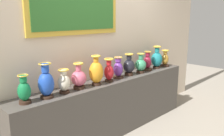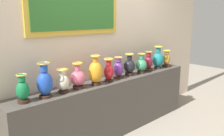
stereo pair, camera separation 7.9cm
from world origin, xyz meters
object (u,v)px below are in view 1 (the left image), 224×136
vase_ivory (64,82)px  vase_ochre (165,59)px  vase_emerald (24,91)px  vase_teal (157,59)px  vase_burgundy (147,62)px  vase_amber (96,72)px  vase_sapphire (46,83)px  vase_crimson (109,71)px  vase_rose (79,78)px  vase_onyx (129,66)px  vase_jade (141,65)px  vase_violet (118,69)px

vase_ivory → vase_ochre: 2.09m
vase_emerald → vase_teal: (2.32, 0.01, 0.03)m
vase_burgundy → vase_amber: bearing=-177.7°
vase_sapphire → vase_teal: 2.08m
vase_ivory → vase_crimson: 0.70m
vase_rose → vase_crimson: size_ratio=1.01×
vase_onyx → vase_jade: size_ratio=1.06×
vase_ivory → vase_jade: size_ratio=0.90×
vase_emerald → vase_burgundy: (2.08, 0.02, -0.00)m
vase_emerald → vase_teal: vase_teal is taller
vase_jade → vase_ochre: vase_jade is taller
vase_jade → vase_burgundy: bearing=7.9°
vase_rose → vase_ochre: vase_rose is taller
vase_ivory → vase_jade: vase_jade is taller
vase_ivory → vase_onyx: bearing=1.2°
vase_sapphire → vase_violet: bearing=1.5°
vase_rose → vase_crimson: vase_rose is taller
vase_rose → vase_violet: (0.70, 0.01, -0.00)m
vase_emerald → vase_ochre: vase_emerald is taller
vase_violet → vase_onyx: bearing=-1.1°
vase_sapphire → vase_rose: (0.45, 0.02, -0.03)m
vase_sapphire → vase_jade: size_ratio=1.24×
vase_crimson → vase_onyx: size_ratio=0.97×
vase_rose → vase_burgundy: size_ratio=1.03×
vase_emerald → vase_sapphire: bearing=-1.3°
vase_sapphire → vase_ivory: vase_sapphire is taller
vase_rose → vase_ochre: size_ratio=1.11×
vase_teal → vase_ochre: (0.23, -0.01, -0.03)m
vase_onyx → vase_burgundy: size_ratio=1.04×
vase_ivory → vase_amber: vase_amber is taller
vase_violet → vase_sapphire: bearing=-178.5°
vase_crimson → vase_burgundy: size_ratio=1.02×
vase_emerald → vase_ivory: vase_emerald is taller
vase_crimson → vase_jade: vase_crimson is taller
vase_burgundy → vase_jade: bearing=-172.1°
vase_sapphire → vase_violet: size_ratio=1.25×
vase_sapphire → vase_violet: vase_sapphire is taller
vase_teal → vase_sapphire: bearing=-179.5°
vase_ivory → vase_violet: size_ratio=0.91×
vase_amber → vase_violet: vase_amber is taller
vase_sapphire → vase_ochre: bearing=0.1°
vase_amber → vase_teal: bearing=1.5°
vase_ivory → vase_violet: (0.92, 0.03, 0.00)m
vase_sapphire → vase_ochre: vase_sapphire is taller
vase_ivory → vase_burgundy: bearing=1.0°
vase_ivory → vase_onyx: (1.15, 0.02, 0.02)m
vase_emerald → vase_ochre: 2.56m
vase_jade → vase_teal: size_ratio=0.82×
vase_emerald → vase_amber: vase_amber is taller
vase_onyx → vase_jade: (0.24, -0.03, -0.01)m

